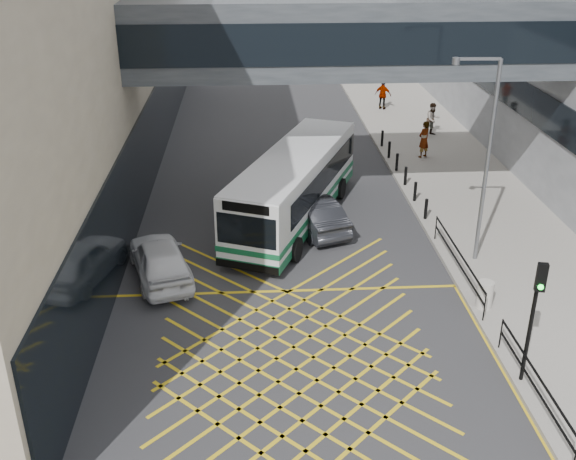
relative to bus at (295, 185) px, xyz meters
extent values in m
plane|color=#333335|center=(-0.69, -10.55, -1.62)|extent=(120.00, 120.00, 0.00)
cube|color=black|center=(-6.65, 5.45, 0.38)|extent=(0.10, 41.50, 4.00)
cube|color=black|center=(11.27, 13.45, 2.38)|extent=(0.10, 43.50, 1.60)
cube|color=#3A3F44|center=(2.31, 1.45, 5.88)|extent=(20.00, 4.00, 3.00)
cube|color=black|center=(2.31, -0.57, 5.88)|extent=(19.50, 0.06, 1.60)
cube|color=black|center=(2.31, 3.47, 5.88)|extent=(19.50, 0.06, 1.60)
cube|color=gray|center=(8.31, 4.45, -1.54)|extent=(6.00, 54.00, 0.16)
cube|color=gold|center=(-0.69, -10.55, -1.62)|extent=(12.00, 9.00, 0.01)
cube|color=silver|center=(-0.04, -0.10, 0.03)|extent=(6.32, 10.83, 2.63)
cube|color=#115731|center=(-0.04, -0.10, -1.12)|extent=(6.37, 10.88, 0.33)
cube|color=#115731|center=(-0.04, -0.10, -0.60)|extent=(6.38, 10.89, 0.21)
cube|color=black|center=(0.18, 0.44, 0.37)|extent=(5.85, 9.59, 1.02)
cube|color=black|center=(-2.07, -5.04, 0.28)|extent=(2.10, 0.92, 1.17)
cube|color=black|center=(-2.07, -5.06, 1.15)|extent=(1.64, 0.72, 0.34)
cube|color=silver|center=(-0.04, -0.10, 1.36)|extent=(6.26, 10.73, 0.10)
cube|color=black|center=(-2.07, -5.06, -1.14)|extent=(2.29, 1.01, 0.29)
cube|color=black|center=(1.99, 4.85, -1.14)|extent=(2.29, 1.01, 0.29)
cylinder|color=black|center=(-2.51, -2.88, -1.14)|extent=(0.62, 1.00, 0.97)
cylinder|color=black|center=(-0.24, -3.81, -1.14)|extent=(0.62, 1.00, 0.97)
cylinder|color=black|center=(0.00, 3.24, -1.14)|extent=(0.62, 1.00, 0.97)
cylinder|color=black|center=(2.27, 2.31, -1.14)|extent=(0.62, 1.00, 0.97)
imported|color=white|center=(-5.19, -4.83, -0.84)|extent=(3.32, 5.27, 1.56)
imported|color=#222328|center=(0.65, -0.99, -0.90)|extent=(3.27, 4.97, 1.45)
imported|color=gray|center=(0.13, 2.55, -0.89)|extent=(3.62, 5.08, 1.46)
cylinder|color=black|center=(5.56, -11.58, 0.13)|extent=(0.13, 0.13, 3.19)
cube|color=black|center=(5.52, -11.78, 1.91)|extent=(0.29, 0.22, 0.80)
sphere|color=#19E533|center=(5.50, -11.87, 1.68)|extent=(0.18, 0.18, 0.15)
cylinder|color=slate|center=(6.53, -4.31, 2.27)|extent=(0.16, 0.16, 7.47)
cube|color=slate|center=(5.79, -4.27, 6.01)|extent=(1.50, 0.18, 0.09)
cylinder|color=slate|center=(5.04, -4.23, 5.93)|extent=(0.28, 0.28, 0.23)
cylinder|color=#ADA89E|center=(5.74, -7.73, -1.00)|extent=(0.54, 0.54, 0.93)
cube|color=black|center=(5.46, -12.55, -0.51)|extent=(0.05, 5.00, 0.05)
cube|color=black|center=(5.46, -12.55, -0.91)|extent=(0.05, 5.00, 0.05)
cube|color=black|center=(5.46, -5.55, -0.51)|extent=(0.05, 6.00, 0.05)
cube|color=black|center=(5.46, -5.55, -0.91)|extent=(0.05, 6.00, 0.05)
cylinder|color=black|center=(5.46, -15.05, -0.96)|extent=(0.04, 0.04, 1.00)
cylinder|color=black|center=(5.46, -10.05, -0.96)|extent=(0.04, 0.04, 1.00)
cylinder|color=black|center=(5.46, -8.55, -0.96)|extent=(0.04, 0.04, 1.00)
cylinder|color=black|center=(5.46, -2.55, -0.96)|extent=(0.04, 0.04, 1.00)
cylinder|color=black|center=(5.56, -0.55, -1.01)|extent=(0.14, 0.14, 0.90)
cylinder|color=black|center=(5.56, 1.45, -1.01)|extent=(0.14, 0.14, 0.90)
cylinder|color=black|center=(5.56, 3.45, -1.01)|extent=(0.14, 0.14, 0.90)
cylinder|color=black|center=(5.56, 5.45, -1.01)|extent=(0.14, 0.14, 0.90)
cylinder|color=black|center=(5.56, 7.45, -1.01)|extent=(0.14, 0.14, 0.90)
cylinder|color=black|center=(5.56, 9.45, -1.01)|extent=(0.14, 0.14, 0.90)
imported|color=gray|center=(7.38, 7.45, -0.48)|extent=(0.96, 0.90, 1.96)
imported|color=gray|center=(8.87, 11.36, -0.51)|extent=(1.06, 0.85, 1.90)
imported|color=gray|center=(7.06, 17.34, -0.51)|extent=(1.25, 1.02, 1.91)
camera|label=1|loc=(-1.88, -26.48, 10.34)|focal=42.00mm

